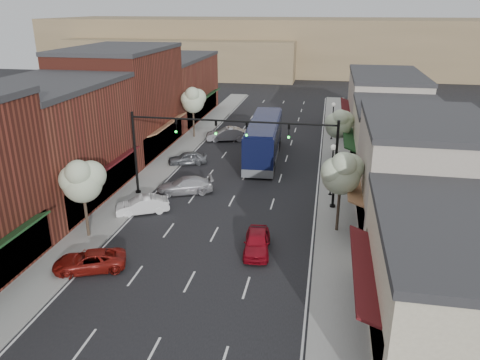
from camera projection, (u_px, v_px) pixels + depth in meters
The scene contains 29 objects.
ground at pixel (207, 248), 30.44m from camera, with size 160.00×160.00×0.00m, color black.
sidewalk_left at pixel (173, 156), 48.90m from camera, with size 2.80×73.00×0.15m, color gray.
sidewalk_right at pixel (337, 165), 45.98m from camera, with size 2.80×73.00×0.15m, color gray.
curb_left at pixel (186, 157), 48.65m from camera, with size 0.25×73.00×0.17m, color gray.
curb_right at pixel (322, 165), 46.22m from camera, with size 0.25×73.00×0.17m, color gray.
bldg_left_midnear at pixel (50, 143), 36.80m from camera, with size 10.14×14.10×9.40m.
bldg_left_midfar at pixel (123, 101), 49.43m from camera, with size 10.14×14.10×10.90m.
bldg_left_far at pixel (172, 88), 64.59m from camera, with size 10.14×18.10×8.40m.
bldg_right_near at pixel (461, 281), 21.51m from camera, with size 9.14×12.10×5.90m.
bldg_right_midnear at pixel (420, 174), 32.20m from camera, with size 9.14×12.10×7.90m.
bldg_right_midfar at pixel (397, 139), 43.51m from camera, with size 9.14×12.10×6.40m.
bldg_right_far at pixel (383, 104), 56.22m from camera, with size 9.14×16.10×7.40m.
hill_far at pixel (301, 45), 111.17m from camera, with size 120.00×30.00×12.00m, color #7A6647.
hill_near at pixel (186, 57), 105.17m from camera, with size 50.00×20.00×8.00m, color #7A6647.
signal_mast_right at pixel (304, 150), 35.20m from camera, with size 8.22×0.46×7.00m.
signal_mast_left at pixel (162, 142), 37.16m from camera, with size 8.22×0.46×7.00m.
tree_right_near at pixel (342, 172), 31.06m from camera, with size 2.85×2.65×5.95m.
tree_right_far at pixel (339, 123), 45.94m from camera, with size 2.85×2.65×5.43m.
tree_left_near at pixel (82, 180), 30.34m from camera, with size 2.85×2.65×5.69m.
tree_left_far at pixel (193, 100), 54.14m from camera, with size 2.85×2.65×6.13m.
lamp_post_near at pixel (332, 162), 37.69m from camera, with size 0.44×0.44×4.44m.
lamp_post_far at pixel (333, 115), 53.80m from camera, with size 0.44×0.44×4.44m.
coach_bus at pixel (264, 139), 47.61m from camera, with size 3.53×13.34×4.03m.
red_hatchback at pixel (257, 242), 29.78m from camera, with size 1.62×4.02×1.37m, color maroon.
parked_car_a at pixel (89, 261), 27.77m from camera, with size 1.96×4.24×1.18m, color maroon.
parked_car_b at pixel (142, 205), 35.39m from camera, with size 1.39×3.98×1.31m, color silver.
parked_car_c at pixel (185, 185), 39.17m from camera, with size 1.91×4.71×1.37m, color #AAA9AE.
parked_car_d at pixel (187, 158), 46.29m from camera, with size 1.53×3.81×1.30m, color #5B5E63.
parked_car_e at pixel (227, 134), 54.34m from camera, with size 1.66×4.75×1.57m, color #A6A5AB.
Camera 1 is at (7.12, -26.08, 14.83)m, focal length 35.00 mm.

